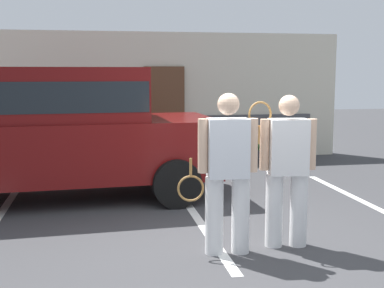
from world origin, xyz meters
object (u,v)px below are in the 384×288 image
(tennis_player_woman, at_px, (287,168))
(potted_plant_by_porch, at_px, (270,146))
(parked_suv, at_px, (59,126))
(tennis_player_man, at_px, (227,172))

(tennis_player_woman, bearing_deg, potted_plant_by_porch, -100.47)
(parked_suv, bearing_deg, tennis_player_man, -58.72)
(parked_suv, distance_m, potted_plant_by_porch, 4.84)
(tennis_player_man, bearing_deg, tennis_player_woman, -167.66)
(tennis_player_man, height_order, potted_plant_by_porch, tennis_player_man)
(tennis_player_woman, bearing_deg, tennis_player_man, 14.80)
(parked_suv, height_order, tennis_player_man, parked_suv)
(tennis_player_man, distance_m, tennis_player_woman, 0.73)
(parked_suv, relative_size, potted_plant_by_porch, 6.48)
(potted_plant_by_porch, bearing_deg, tennis_player_man, -113.81)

